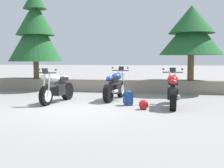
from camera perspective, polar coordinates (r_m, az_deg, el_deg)
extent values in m
plane|color=gray|center=(8.63, -6.72, -4.89)|extent=(120.00, 120.00, 0.00)
cube|color=gray|center=(13.22, -0.56, -0.25)|extent=(36.00, 0.80, 0.55)
cylinder|color=black|center=(9.41, -12.74, -2.25)|extent=(0.23, 0.63, 0.62)
cylinder|color=black|center=(10.66, -8.67, -1.37)|extent=(0.27, 0.64, 0.62)
cylinder|color=silver|center=(9.41, -12.74, -2.25)|extent=(0.21, 0.40, 0.38)
cube|color=black|center=(10.06, -10.45, -1.19)|extent=(0.39, 0.52, 0.34)
cube|color=#2D2D30|center=(9.95, -10.75, -0.10)|extent=(0.30, 1.11, 0.12)
ellipsoid|color=#BCBCC1|center=(9.81, -11.20, 1.11)|extent=(0.41, 0.56, 0.26)
cube|color=black|center=(10.23, -9.85, 0.95)|extent=(0.34, 0.59, 0.12)
ellipsoid|color=#BCBCC1|center=(10.49, -9.06, 1.27)|extent=(0.26, 0.31, 0.16)
cylinder|color=#2D2D30|center=(9.42, -12.57, 2.15)|extent=(0.66, 0.13, 0.04)
sphere|color=silver|center=(9.27, -12.63, 1.24)|extent=(0.13, 0.13, 0.13)
sphere|color=silver|center=(9.35, -13.37, 1.26)|extent=(0.13, 0.13, 0.13)
cube|color=#26282D|center=(9.33, -12.90, 2.49)|extent=(0.21, 0.12, 0.18)
cylinder|color=silver|center=(10.52, -10.06, -1.19)|extent=(0.16, 0.39, 0.11)
cylinder|color=silver|center=(9.36, -12.18, -0.07)|extent=(0.07, 0.17, 0.73)
cylinder|color=silver|center=(9.46, -13.12, -0.04)|extent=(0.07, 0.17, 0.73)
sphere|color=#2D2D30|center=(9.30, -10.87, 2.76)|extent=(0.07, 0.07, 0.07)
sphere|color=#2D2D30|center=(9.61, -13.98, 2.77)|extent=(0.07, 0.07, 0.07)
cylinder|color=black|center=(11.17, 1.75, -1.02)|extent=(0.23, 0.63, 0.62)
cylinder|color=black|center=(9.81, -0.73, -1.85)|extent=(0.27, 0.64, 0.62)
cylinder|color=silver|center=(11.17, 1.75, -1.02)|extent=(0.21, 0.40, 0.38)
cube|color=black|center=(10.43, 0.51, -0.89)|extent=(0.39, 0.52, 0.34)
cube|color=#2D2D30|center=(10.51, 0.68, 0.25)|extent=(0.30, 1.11, 0.12)
ellipsoid|color=#2347A8|center=(10.63, 0.93, 1.49)|extent=(0.41, 0.56, 0.26)
cube|color=black|center=(10.18, 0.10, 1.00)|extent=(0.34, 0.59, 0.12)
ellipsoid|color=#2347A8|center=(9.90, -0.46, 1.12)|extent=(0.26, 0.31, 0.16)
cylinder|color=#2D2D30|center=(11.04, 1.64, 2.65)|extent=(0.66, 0.13, 0.04)
sphere|color=silver|center=(11.20, 1.51, 1.97)|extent=(0.13, 0.13, 0.13)
sphere|color=silver|center=(11.16, 2.20, 1.96)|extent=(0.13, 0.13, 0.13)
cube|color=#26282D|center=(11.14, 1.80, 2.98)|extent=(0.21, 0.12, 0.18)
cylinder|color=silver|center=(9.98, 0.60, -1.44)|extent=(0.16, 0.39, 0.11)
cylinder|color=silver|center=(11.13, 1.26, 0.82)|extent=(0.07, 0.17, 0.73)
cylinder|color=silver|center=(11.07, 2.14, 0.79)|extent=(0.07, 0.17, 0.73)
sphere|color=#2D2D30|center=(11.09, 0.10, 3.18)|extent=(0.07, 0.07, 0.07)
sphere|color=#2D2D30|center=(10.92, 3.09, 3.15)|extent=(0.07, 0.07, 0.07)
cylinder|color=black|center=(9.89, 11.65, -1.89)|extent=(0.14, 0.62, 0.62)
cylinder|color=black|center=(8.46, 11.79, -3.03)|extent=(0.18, 0.62, 0.62)
cylinder|color=silver|center=(9.89, 11.65, -1.89)|extent=(0.16, 0.39, 0.38)
cube|color=black|center=(9.12, 11.73, -1.83)|extent=(0.32, 0.48, 0.34)
cube|color=#2D2D30|center=(9.19, 11.74, -0.52)|extent=(0.15, 1.10, 0.12)
ellipsoid|color=red|center=(9.33, 11.75, 0.91)|extent=(0.34, 0.52, 0.26)
cube|color=black|center=(8.85, 11.79, 0.31)|extent=(0.26, 0.56, 0.12)
ellipsoid|color=red|center=(8.55, 11.83, 0.42)|extent=(0.22, 0.28, 0.16)
cylinder|color=#2D2D30|center=(9.75, 11.73, 2.26)|extent=(0.66, 0.04, 0.04)
sphere|color=silver|center=(9.90, 11.30, 1.49)|extent=(0.13, 0.13, 0.13)
sphere|color=silver|center=(9.90, 12.11, 1.48)|extent=(0.13, 0.13, 0.13)
cube|color=#26282D|center=(9.85, 11.73, 2.63)|extent=(0.20, 0.10, 0.18)
cylinder|color=silver|center=(8.70, 12.82, -2.50)|extent=(0.11, 0.38, 0.11)
cylinder|color=silver|center=(9.82, 11.16, 0.18)|extent=(0.04, 0.16, 0.73)
cylinder|color=silver|center=(9.82, 12.21, 0.16)|extent=(0.04, 0.16, 0.73)
sphere|color=#2D2D30|center=(9.71, 9.97, 2.86)|extent=(0.07, 0.07, 0.07)
sphere|color=#2D2D30|center=(9.72, 13.51, 2.80)|extent=(0.07, 0.07, 0.07)
cube|color=navy|center=(9.28, 3.21, -2.80)|extent=(0.30, 0.35, 0.44)
cube|color=navy|center=(9.24, 2.55, -3.08)|extent=(0.16, 0.23, 0.24)
ellipsoid|color=navy|center=(9.25, 3.22, -1.51)|extent=(0.29, 0.33, 0.08)
cube|color=#10244B|center=(9.24, 4.01, -2.71)|extent=(0.05, 0.06, 0.37)
cube|color=#10244B|center=(9.39, 3.61, -2.59)|extent=(0.05, 0.06, 0.37)
sphere|color=#B21919|center=(8.57, 6.17, -4.00)|extent=(0.28, 0.28, 0.28)
ellipsoid|color=black|center=(8.49, 6.13, -4.02)|extent=(0.23, 0.06, 0.12)
cube|color=#B21919|center=(8.51, 6.12, -4.55)|extent=(0.20, 0.08, 0.08)
cylinder|color=brown|center=(14.20, -14.54, 3.22)|extent=(0.25, 0.25, 1.07)
cone|color=#1E5628|center=(14.23, -14.66, 8.72)|extent=(2.48, 2.48, 2.19)
cone|color=#1E5628|center=(14.32, -14.74, 12.32)|extent=(1.79, 1.79, 1.58)
cylinder|color=brown|center=(12.93, 15.08, 3.89)|extent=(0.27, 0.27, 1.45)
cone|color=#1E5628|center=(12.97, 15.20, 9.12)|extent=(2.69, 2.69, 1.64)
cone|color=#1E5628|center=(13.04, 15.26, 12.07)|extent=(1.94, 1.94, 1.18)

